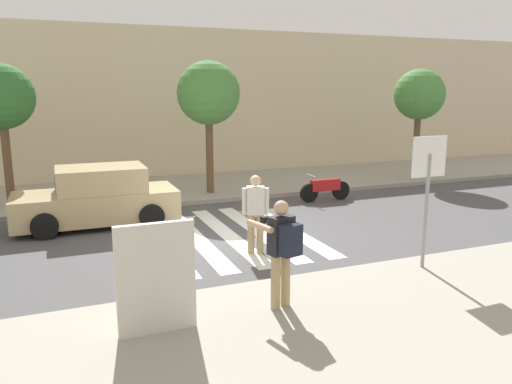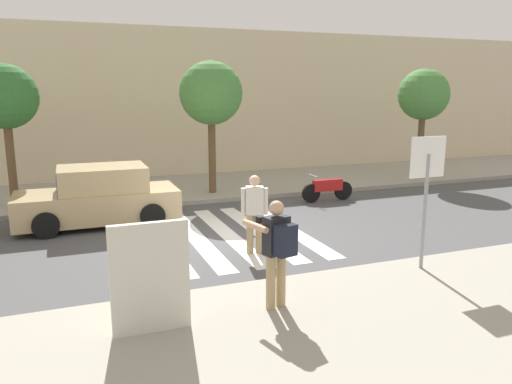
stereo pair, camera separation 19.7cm
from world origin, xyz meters
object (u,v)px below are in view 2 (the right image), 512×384
at_px(stop_sign, 427,173).
at_px(advertising_board, 150,278).
at_px(parked_car_tan, 99,197).
at_px(street_tree_center, 211,94).
at_px(pedestrian_crossing, 255,210).
at_px(street_tree_east, 424,96).
at_px(motorcycle, 327,188).
at_px(photographer_with_backpack, 277,245).
at_px(street_tree_west, 5,98).

height_order(stop_sign, advertising_board, stop_sign).
distance_m(parked_car_tan, advertising_board, 6.77).
relative_size(street_tree_center, advertising_board, 2.67).
relative_size(stop_sign, advertising_board, 1.58).
distance_m(pedestrian_crossing, street_tree_center, 6.50).
xyz_separation_m(street_tree_east, advertising_board, (-11.78, -8.93, -2.34)).
relative_size(stop_sign, pedestrian_crossing, 1.47).
xyz_separation_m(stop_sign, motorcycle, (1.47, 6.33, -1.57)).
height_order(photographer_with_backpack, pedestrian_crossing, photographer_with_backpack).
distance_m(pedestrian_crossing, motorcycle, 5.67).
bearing_deg(stop_sign, motorcycle, 76.94).
bearing_deg(advertising_board, photographer_with_backpack, 2.05).
bearing_deg(pedestrian_crossing, photographer_with_backpack, -104.41).
bearing_deg(parked_car_tan, pedestrian_crossing, -51.14).
distance_m(photographer_with_backpack, street_tree_east, 13.39).
xyz_separation_m(parked_car_tan, street_tree_east, (12.01, 2.17, 2.55)).
bearing_deg(stop_sign, street_tree_center, 101.81).
distance_m(motorcycle, street_tree_center, 4.80).
relative_size(parked_car_tan, street_tree_east, 0.99).
bearing_deg(parked_car_tan, street_tree_east, 10.22).
bearing_deg(parked_car_tan, stop_sign, -47.64).
xyz_separation_m(stop_sign, pedestrian_crossing, (-2.53, 2.35, -1.01)).
bearing_deg(advertising_board, street_tree_west, 104.70).
bearing_deg(advertising_board, parked_car_tan, 91.95).
bearing_deg(street_tree_east, parked_car_tan, -169.78).
relative_size(street_tree_center, street_tree_east, 1.03).
bearing_deg(street_tree_west, advertising_board, -75.30).
bearing_deg(photographer_with_backpack, street_tree_center, 80.16).
bearing_deg(stop_sign, parked_car_tan, 132.36).
bearing_deg(street_tree_west, motorcycle, -14.77).
height_order(street_tree_east, advertising_board, street_tree_east).
xyz_separation_m(photographer_with_backpack, pedestrian_crossing, (0.77, 3.01, -0.19)).
bearing_deg(parked_car_tan, motorcycle, 2.47).
relative_size(photographer_with_backpack, advertising_board, 1.08).
distance_m(street_tree_west, street_tree_center, 6.03).
height_order(motorcycle, street_tree_west, street_tree_west).
xyz_separation_m(parked_car_tan, street_tree_center, (3.75, 2.31, 2.63)).
xyz_separation_m(pedestrian_crossing, street_tree_center, (0.79, 5.99, 2.39)).
xyz_separation_m(photographer_with_backpack, street_tree_center, (1.56, 9.00, 2.19)).
bearing_deg(photographer_with_backpack, motorcycle, 55.67).
bearing_deg(street_tree_center, photographer_with_backpack, -99.84).
bearing_deg(photographer_with_backpack, stop_sign, 11.35).
distance_m(stop_sign, parked_car_tan, 8.25).
bearing_deg(advertising_board, street_tree_center, 68.79).
relative_size(photographer_with_backpack, motorcycle, 0.98).
relative_size(parked_car_tan, advertising_board, 2.56).
bearing_deg(street_tree_center, parked_car_tan, -148.33).
relative_size(stop_sign, street_tree_east, 0.61).
bearing_deg(advertising_board, pedestrian_crossing, 48.44).
xyz_separation_m(stop_sign, advertising_board, (-5.27, -0.73, -1.04)).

